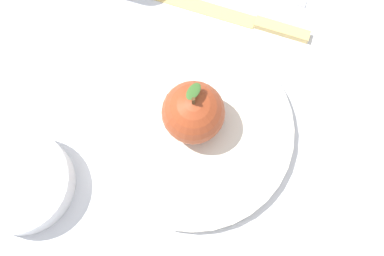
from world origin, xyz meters
The scene contains 5 objects.
ground_plane centered at (0.00, 0.00, 0.00)m, with size 2.40×2.40×0.00m, color silver.
dinner_plate centered at (-0.02, 0.00, 0.01)m, with size 0.24×0.24×0.02m.
apple centered at (-0.01, 0.00, 0.05)m, with size 0.07×0.07×0.09m.
side_bowl centered at (-0.08, 0.20, 0.02)m, with size 0.12×0.12×0.04m.
knife centered at (0.13, -0.06, 0.00)m, with size 0.08×0.20×0.01m.
Camera 1 is at (-0.17, 0.00, 0.58)m, focal length 46.96 mm.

